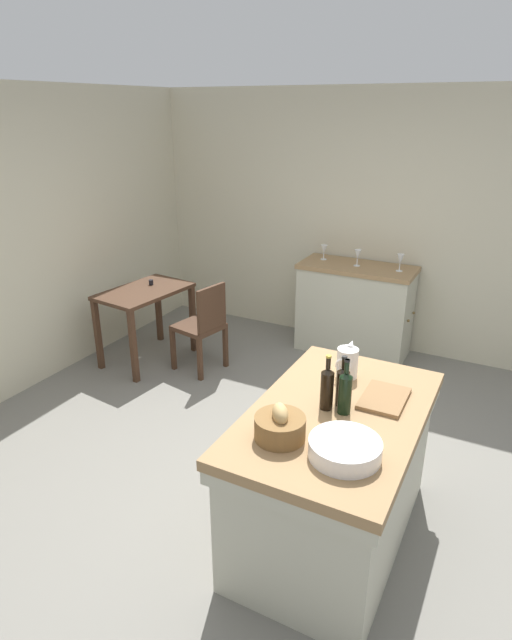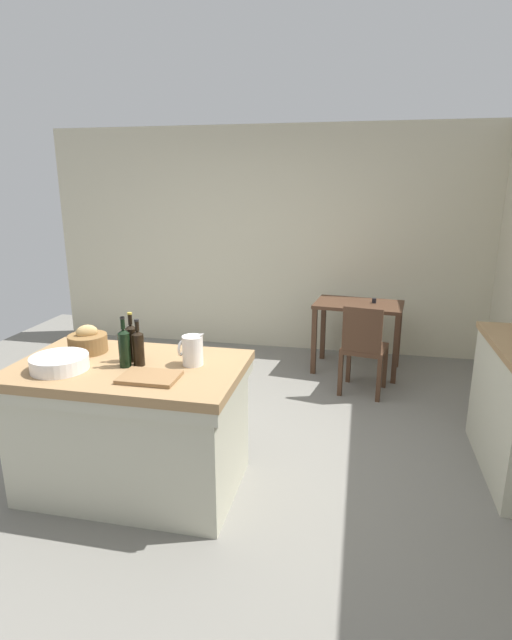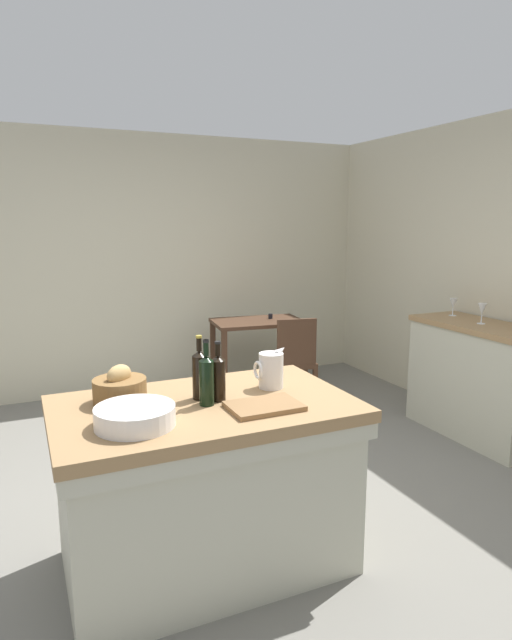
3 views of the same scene
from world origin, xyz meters
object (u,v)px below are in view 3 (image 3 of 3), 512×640
object	(u,v)px
side_cabinet	(478,380)
wine_glass_middle	(453,304)
writing_desk	(258,332)
wash_bowl	(135,416)
bread_basket	(120,389)
wine_glass_left	(482,310)
cutting_board	(264,406)
wine_bottle_dark	(218,377)
wine_bottle_amber	(200,373)
wooden_chair	(292,360)
pitcher	(271,370)
wine_bottle_green	(206,379)
island_table	(206,479)

from	to	relation	value
side_cabinet	wine_glass_middle	distance (m)	0.69
writing_desk	wash_bowl	xyz separation A→B (m)	(-1.77, -2.64, 0.28)
side_cabinet	bread_basket	distance (m)	3.02
side_cabinet	wine_glass_left	xyz separation A→B (m)	(-0.01, 0.01, 0.58)
cutting_board	wine_bottle_dark	xyz separation A→B (m)	(-0.16, 0.20, 0.11)
wine_bottle_dark	wine_glass_left	xyz separation A→B (m)	(2.48, 0.70, 0.06)
wash_bowl	writing_desk	bearing A→B (deg)	56.11
side_cabinet	wine_glass_left	bearing A→B (deg)	151.53
wine_glass_middle	wine_glass_left	bearing A→B (deg)	-100.17
side_cabinet	wine_bottle_amber	bearing A→B (deg)	-166.11
cutting_board	wine_bottle_dark	size ratio (longest dim) A/B	1.13
wooden_chair	wine_bottle_amber	world-z (taller)	wine_bottle_amber
pitcher	bread_basket	bearing A→B (deg)	173.55
side_cabinet	wine_bottle_dark	xyz separation A→B (m)	(-2.49, -0.70, 0.52)
bread_basket	wine_bottle_green	distance (m)	0.43
pitcher	wine_bottle_green	bearing A→B (deg)	-163.24
island_table	pitcher	xyz separation A→B (m)	(0.40, 0.09, 0.49)
wooden_chair	island_table	bearing A→B (deg)	-128.49
pitcher	wash_bowl	size ratio (longest dim) A/B	0.66
wine_bottle_green	bread_basket	bearing A→B (deg)	151.02
pitcher	wine_glass_left	distance (m)	2.24
wine_bottle_dark	wine_bottle_green	bearing A→B (deg)	-152.10
bread_basket	wine_bottle_green	size ratio (longest dim) A/B	0.80
wine_bottle_green	wine_glass_middle	world-z (taller)	wine_bottle_green
pitcher	wine_bottle_dark	size ratio (longest dim) A/B	0.77
wine_glass_left	writing_desk	bearing A→B (deg)	122.97
wooden_chair	wash_bowl	distance (m)	2.76
wooden_chair	wine_bottle_amber	bearing A→B (deg)	-129.55
wine_bottle_dark	side_cabinet	bearing A→B (deg)	15.64
pitcher	wine_bottle_green	distance (m)	0.42
wooden_chair	wine_bottle_dark	world-z (taller)	wine_bottle_dark
wash_bowl	cutting_board	world-z (taller)	wash_bowl
island_table	wine_glass_left	xyz separation A→B (m)	(2.55, 0.71, 0.58)
wooden_chair	bread_basket	world-z (taller)	bread_basket
pitcher	wine_bottle_amber	size ratio (longest dim) A/B	0.71
writing_desk	cutting_board	size ratio (longest dim) A/B	2.84
wash_bowl	cutting_board	bearing A→B (deg)	-2.84
side_cabinet	wine_bottle_dark	size ratio (longest dim) A/B	3.89
island_table	wine_bottle_green	bearing A→B (deg)	-87.95
cutting_board	wine_bottle_amber	size ratio (longest dim) A/B	1.05
bread_basket	wine_glass_left	distance (m)	2.97
writing_desk	wine_bottle_dark	xyz separation A→B (m)	(-1.33, -2.47, 0.36)
wash_bowl	wine_bottle_green	world-z (taller)	wine_bottle_green
wine_bottle_dark	wine_bottle_green	xyz separation A→B (m)	(-0.07, -0.04, 0.01)
island_table	wine_bottle_amber	size ratio (longest dim) A/B	4.49
writing_desk	cutting_board	world-z (taller)	cutting_board
pitcher	wine_bottle_green	xyz separation A→B (m)	(-0.40, -0.12, 0.03)
wooden_chair	wine_bottle_green	bearing A→B (deg)	-127.97
wine_glass_left	wine_glass_middle	distance (m)	0.38
wash_bowl	pitcher	bearing A→B (deg)	18.05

